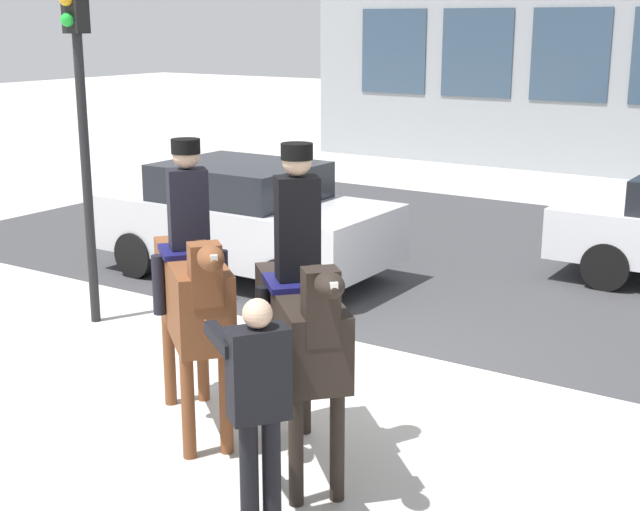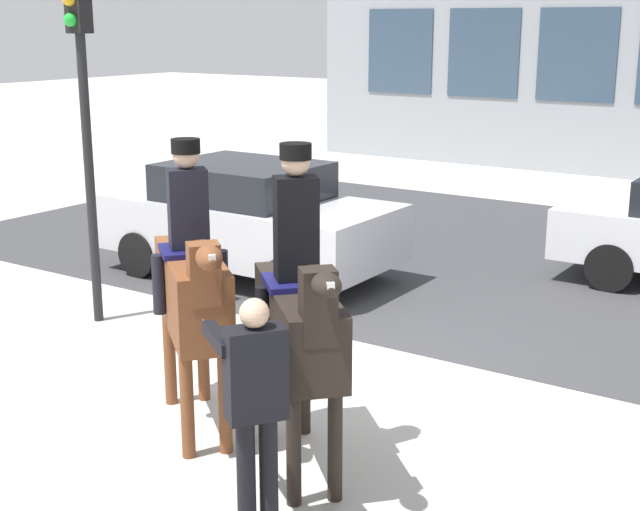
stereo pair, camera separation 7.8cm
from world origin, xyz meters
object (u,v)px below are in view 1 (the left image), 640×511
at_px(mounted_horse_lead, 193,286).
at_px(pedestrian_bystander, 257,399).
at_px(street_car_near_lane, 245,218).
at_px(traffic_light, 80,90).
at_px(mounted_horse_companion, 301,314).

height_order(mounted_horse_lead, pedestrian_bystander, mounted_horse_lead).
xyz_separation_m(street_car_near_lane, traffic_light, (-0.29, -2.55, 1.89)).
bearing_deg(street_car_near_lane, traffic_light, -96.53).
relative_size(pedestrian_bystander, street_car_near_lane, 0.42).
distance_m(mounted_horse_lead, pedestrian_bystander, 1.80).
bearing_deg(traffic_light, mounted_horse_lead, -27.64).
xyz_separation_m(mounted_horse_lead, mounted_horse_companion, (1.16, -0.09, -0.01)).
height_order(mounted_horse_companion, pedestrian_bystander, mounted_horse_companion).
xyz_separation_m(mounted_horse_companion, street_car_near_lane, (-3.77, 4.16, -0.47)).
distance_m(mounted_horse_companion, traffic_light, 4.60).
distance_m(mounted_horse_companion, street_car_near_lane, 5.64).
bearing_deg(traffic_light, pedestrian_bystander, -30.41).
distance_m(pedestrian_bystander, traffic_light, 5.33).
relative_size(mounted_horse_companion, pedestrian_bystander, 1.51).
height_order(mounted_horse_lead, mounted_horse_companion, mounted_horse_companion).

